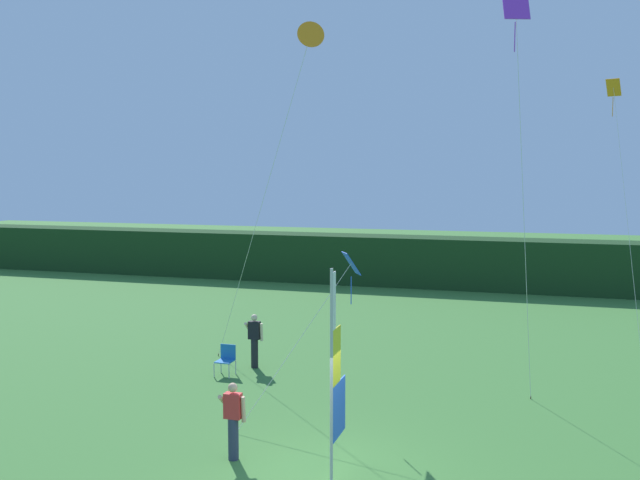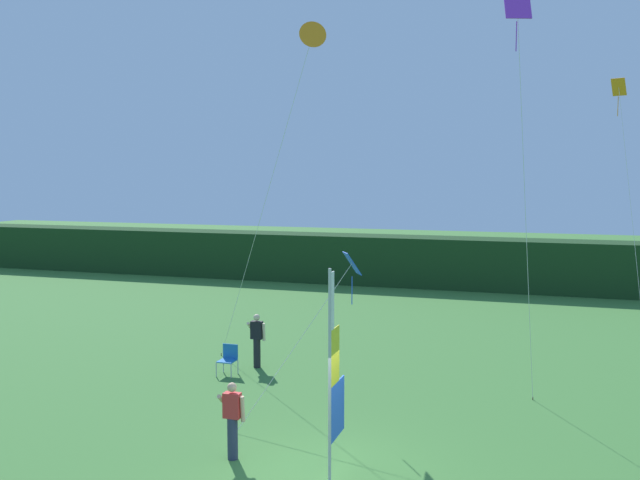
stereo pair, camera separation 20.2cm
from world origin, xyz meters
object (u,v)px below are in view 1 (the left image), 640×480
person_mid_field (233,419)px  folding_chair (226,358)px  kite_purple_diamond_3 (517,31)px  kite_orange_diamond_2 (616,111)px  kite_blue_diamond_0 (345,274)px  banner_flag (336,378)px  kite_orange_delta_1 (310,38)px  person_near_banner (254,339)px

person_mid_field → folding_chair: (-2.72, 5.58, -0.36)m
kite_purple_diamond_3 → kite_orange_diamond_2: bearing=70.9°
folding_chair → kite_blue_diamond_0: bearing=-26.6°
banner_flag → folding_chair: 7.82m
kite_blue_diamond_0 → banner_flag: bearing=-77.8°
person_mid_field → kite_orange_diamond_2: bearing=58.6°
kite_orange_diamond_2 → kite_purple_diamond_3: 10.02m
kite_orange_delta_1 → person_mid_field: bearing=-87.9°
banner_flag → person_near_banner: bearing=123.6°
banner_flag → kite_orange_delta_1: size_ratio=0.41×
folding_chair → person_near_banner: bearing=61.4°
banner_flag → folding_chair: (-5.01, 5.81, -1.50)m
person_near_banner → folding_chair: bearing=-118.6°
folding_chair → banner_flag: bearing=-49.2°
person_near_banner → banner_flag: bearing=-56.4°
person_near_banner → folding_chair: person_near_banner is taller
folding_chair → kite_purple_diamond_3: (8.11, -0.82, 8.87)m
person_mid_field → folding_chair: person_mid_field is taller
kite_orange_diamond_2 → kite_purple_diamond_3: size_ratio=0.90×
person_near_banner → kite_purple_diamond_3: 11.53m
person_mid_field → kite_purple_diamond_3: 11.13m
kite_blue_diamond_0 → kite_purple_diamond_3: 7.17m
kite_orange_delta_1 → kite_purple_diamond_3: (5.60, -1.18, -0.35)m
person_near_banner → kite_blue_diamond_0: size_ratio=0.41×
person_mid_field → folding_chair: 6.22m
banner_flag → kite_orange_delta_1: bearing=112.1°
person_mid_field → kite_orange_delta_1: (-0.22, 5.94, 8.86)m
banner_flag → person_mid_field: banner_flag is taller
banner_flag → kite_orange_delta_1: 10.19m
kite_orange_delta_1 → kite_orange_diamond_2: (8.86, 8.23, -1.54)m
banner_flag → person_mid_field: 2.56m
folding_chair → kite_blue_diamond_0: size_ratio=0.22×
kite_orange_diamond_2 → kite_blue_diamond_0: bearing=-123.8°
folding_chair → kite_orange_delta_1: bearing=8.1°
folding_chair → person_mid_field: bearing=-64.0°
kite_blue_diamond_0 → kite_orange_diamond_2: size_ratio=0.43×
banner_flag → kite_purple_diamond_3: kite_purple_diamond_3 is taller
banner_flag → kite_orange_diamond_2: (6.35, 14.39, 6.18)m
person_mid_field → kite_blue_diamond_0: bearing=66.9°
kite_blue_diamond_0 → person_mid_field: bearing=-113.1°
folding_chair → kite_purple_diamond_3: bearing=-5.8°
kite_orange_delta_1 → kite_purple_diamond_3: 5.74m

